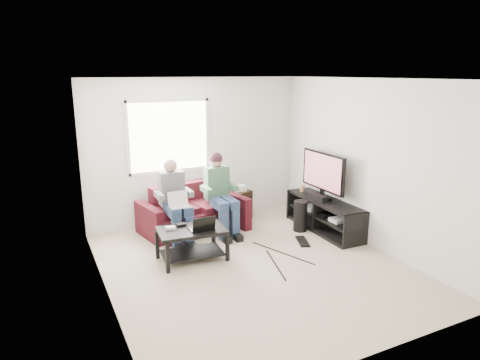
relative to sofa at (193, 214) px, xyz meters
name	(u,v)px	position (x,y,z in m)	size (l,w,h in m)	color
floor	(254,266)	(0.28, -1.73, -0.30)	(4.50, 4.50, 0.00)	#BFB195
ceiling	(255,79)	(0.28, -1.73, 2.30)	(4.50, 4.50, 0.00)	white
wall_back	(196,151)	(0.28, 0.52, 1.00)	(4.50, 4.50, 0.00)	silver
wall_front	(373,232)	(0.28, -3.98, 1.00)	(4.50, 4.50, 0.00)	silver
wall_left	(101,196)	(-1.72, -1.73, 1.00)	(4.50, 4.50, 0.00)	silver
wall_right	(368,164)	(2.28, -1.73, 1.00)	(4.50, 4.50, 0.00)	silver
window	(169,136)	(-0.22, 0.50, 1.30)	(1.48, 0.04, 1.28)	white
sofa	(193,214)	(0.00, 0.00, 0.00)	(1.85, 1.05, 0.80)	#411012
person_left	(175,198)	(-0.40, -0.29, 0.42)	(0.40, 0.71, 1.33)	navy
person_right	(220,188)	(0.40, -0.27, 0.48)	(0.40, 0.71, 1.37)	navy
laptop_silver	(179,203)	(-0.40, -0.53, 0.39)	(0.32, 0.22, 0.24)	silver
coffee_table	(192,237)	(-0.43, -1.13, 0.05)	(1.01, 0.68, 0.48)	black
laptop_black	(201,222)	(-0.31, -1.21, 0.30)	(0.34, 0.24, 0.24)	black
controller_a	(170,228)	(-0.71, -1.01, 0.20)	(0.14, 0.09, 0.04)	silver
controller_b	(181,225)	(-0.53, -0.95, 0.20)	(0.14, 0.09, 0.04)	black
controller_c	(207,221)	(-0.13, -0.98, 0.20)	(0.14, 0.09, 0.04)	gray
tv_stand	(325,217)	(2.05, -1.01, -0.05)	(0.55, 1.67, 0.55)	black
tv	(323,173)	(2.05, -0.91, 0.71)	(0.12, 1.10, 0.81)	black
soundbar	(316,196)	(1.93, -0.91, 0.30)	(0.12, 0.50, 0.10)	black
drink_cup	(302,188)	(2.00, -0.38, 0.31)	(0.08, 0.08, 0.12)	#B1834C
console_white	(340,220)	(2.05, -1.41, 0.02)	(0.30, 0.22, 0.06)	silver
console_grey	(315,207)	(2.05, -0.71, 0.03)	(0.34, 0.26, 0.08)	gray
console_black	(327,213)	(2.05, -1.06, 0.02)	(0.38, 0.30, 0.07)	black
subwoofer	(300,216)	(1.67, -0.84, -0.03)	(0.24, 0.24, 0.54)	black
keyboard_floor	(302,241)	(1.41, -1.29, -0.29)	(0.15, 0.45, 0.02)	black
end_table	(239,203)	(1.02, 0.24, -0.02)	(0.36, 0.36, 0.63)	black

